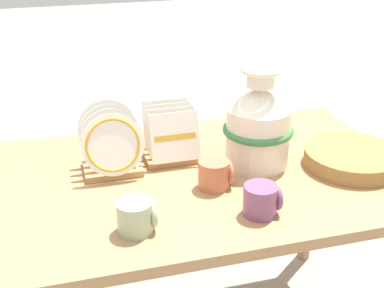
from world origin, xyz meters
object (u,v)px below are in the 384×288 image
mug_sage_glaze (137,216)px  dish_rack_square_plates (171,141)px  dish_rack_round_plates (111,147)px  wicker_charger_stack (352,158)px  mug_plum_glaze (262,200)px  mug_terracotta_glaze (215,174)px  ceramic_vase (258,124)px

mug_sage_glaze → dish_rack_square_plates: bearing=64.6°
dish_rack_round_plates → wicker_charger_stack: (0.77, -0.17, -0.06)m
mug_plum_glaze → mug_terracotta_glaze: (-0.08, 0.18, 0.00)m
ceramic_vase → wicker_charger_stack: (0.30, -0.10, -0.12)m
mug_sage_glaze → mug_plum_glaze: bearing=-1.7°
wicker_charger_stack → mug_sage_glaze: (-0.75, -0.18, 0.02)m
dish_rack_square_plates → wicker_charger_stack: bearing=-21.0°
ceramic_vase → dish_rack_square_plates: 0.30m
mug_plum_glaze → wicker_charger_stack: bearing=25.8°
mug_sage_glaze → ceramic_vase: bearing=31.9°
ceramic_vase → dish_rack_round_plates: bearing=171.6°
dish_rack_round_plates → mug_plum_glaze: (0.37, -0.36, -0.04)m
mug_plum_glaze → mug_terracotta_glaze: same height
wicker_charger_stack → mug_terracotta_glaze: mug_terracotta_glaze is taller
ceramic_vase → mug_sage_glaze: size_ratio=3.20×
ceramic_vase → mug_plum_glaze: 0.33m
mug_sage_glaze → mug_terracotta_glaze: bearing=31.8°
mug_sage_glaze → mug_terracotta_glaze: (0.27, 0.17, 0.00)m
ceramic_vase → mug_sage_glaze: 0.54m
wicker_charger_stack → mug_plum_glaze: bearing=-154.2°
dish_rack_round_plates → mug_terracotta_glaze: (0.29, -0.18, -0.04)m
mug_plum_glaze → dish_rack_round_plates: bearing=135.4°
wicker_charger_stack → mug_terracotta_glaze: 0.48m
ceramic_vase → mug_plum_glaze: ceramic_vase is taller
ceramic_vase → wicker_charger_stack: size_ratio=1.06×
dish_rack_round_plates → mug_terracotta_glaze: bearing=-32.4°
ceramic_vase → wicker_charger_stack: 0.34m
dish_rack_square_plates → mug_terracotta_glaze: dish_rack_square_plates is taller
mug_sage_glaze → mug_plum_glaze: size_ratio=1.00×
wicker_charger_stack → mug_terracotta_glaze: (-0.48, -0.02, 0.02)m
dish_rack_round_plates → wicker_charger_stack: dish_rack_round_plates is taller
dish_rack_round_plates → dish_rack_square_plates: dish_rack_round_plates is taller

